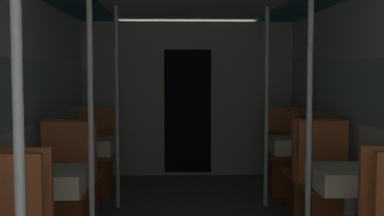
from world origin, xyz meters
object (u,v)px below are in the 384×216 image
object	(u,v)px
dining_table_left_2	(86,150)
support_pole_right_2	(266,108)
support_pole_right_1	(309,125)
support_pole_left_0	(20,173)
support_pole_left_1	(91,125)
chair_right_far_2	(284,167)
dining_table_left_1	(46,187)
chair_left_near_2	(77,191)
support_pole_left_2	(117,108)
chair_left_far_2	(95,168)
chair_right_far_1	(328,205)
chair_left_far_1	(64,207)
dining_table_right_2	(296,149)
chair_right_near_2	(310,190)
dining_table_right_1	(352,184)

from	to	relation	value
dining_table_left_2	support_pole_right_2	bearing A→B (deg)	0.00
dining_table_left_2	support_pole_right_1	size ratio (longest dim) A/B	0.35
support_pole_left_0	support_pole_left_1	bearing A→B (deg)	90.00
support_pole_left_1	support_pole_right_2	size ratio (longest dim) A/B	1.00
chair_right_far_2	support_pole_left_0	bearing A→B (deg)	65.41
dining_table_left_1	chair_right_far_2	xyz separation A→B (m)	(2.21, 2.36, -0.30)
dining_table_left_1	support_pole_left_1	bearing A→B (deg)	0.00
support_pole_right_2	chair_left_near_2	bearing A→B (deg)	-162.63
support_pole_left_2	chair_right_far_2	xyz separation A→B (m)	(1.89, 0.59, -0.74)
chair_left_far_2	chair_right_far_1	xyz separation A→B (m)	(2.21, -1.77, 0.00)
support_pole_left_2	support_pole_right_1	world-z (taller)	same
support_pole_left_0	chair_left_far_1	bearing A→B (deg)	97.78
dining_table_left_2	dining_table_right_2	world-z (taller)	same
support_pole_left_2	chair_right_far_2	size ratio (longest dim) A/B	2.09
dining_table_left_2	chair_right_near_2	distance (m)	2.31
support_pole_left_1	dining_table_right_2	xyz separation A→B (m)	(1.89, 1.77, -0.44)
support_pole_left_0	chair_left_far_2	xyz separation A→B (m)	(-0.32, 4.12, -0.74)
chair_right_far_1	support_pole_right_1	xyz separation A→B (m)	(-0.32, -0.59, 0.74)
support_pole_left_0	support_pole_left_2	xyz separation A→B (m)	(0.00, 3.53, 0.00)
support_pole_left_1	chair_right_near_2	xyz separation A→B (m)	(1.89, 1.18, -0.74)
chair_right_near_2	dining_table_right_1	bearing A→B (deg)	-90.00
chair_right_far_2	support_pole_right_2	bearing A→B (deg)	61.41
chair_left_far_1	support_pole_right_1	xyz separation A→B (m)	(1.89, -0.59, 0.74)
dining_table_right_1	chair_right_far_2	world-z (taller)	chair_right_far_2
chair_left_near_2	dining_table_right_1	world-z (taller)	chair_left_near_2
dining_table_right_1	support_pole_right_2	xyz separation A→B (m)	(-0.32, 1.77, 0.44)
dining_table_left_2	support_pole_right_2	world-z (taller)	support_pole_right_2
dining_table_left_1	support_pole_left_2	xyz separation A→B (m)	(0.32, 1.77, 0.44)
support_pole_left_0	dining_table_left_1	bearing A→B (deg)	100.33
chair_left_near_2	support_pole_left_0	bearing A→B (deg)	-83.76
dining_table_right_1	chair_left_far_1	bearing A→B (deg)	165.03
support_pole_left_1	dining_table_right_1	bearing A→B (deg)	-0.00
chair_left_far_1	chair_left_far_2	size ratio (longest dim) A/B	1.00
support_pole_left_2	chair_right_far_1	xyz separation A→B (m)	(1.89, -1.18, -0.74)
chair_right_near_2	dining_table_left_2	bearing A→B (deg)	165.03
support_pole_left_1	dining_table_right_1	distance (m)	1.94
support_pole_left_1	dining_table_left_2	bearing A→B (deg)	100.33
chair_left_near_2	dining_table_right_2	bearing A→B (deg)	14.97
dining_table_left_2	support_pole_right_2	distance (m)	1.94
support_pole_left_1	support_pole_left_0	bearing A→B (deg)	-90.00
support_pole_left_2	dining_table_left_2	bearing A→B (deg)	-180.00
dining_table_left_1	chair_left_near_2	distance (m)	1.21
dining_table_right_1	support_pole_right_2	distance (m)	1.85
chair_right_far_1	support_pole_right_2	bearing A→B (deg)	-74.69
chair_right_far_1	dining_table_right_2	bearing A→B (deg)	-90.00
chair_right_near_2	chair_right_far_2	xyz separation A→B (m)	(0.00, 1.18, 0.00)
dining_table_right_2	chair_right_far_2	xyz separation A→B (m)	(0.00, 0.59, -0.30)
chair_right_far_1	dining_table_left_1	bearing A→B (deg)	14.97
chair_left_far_1	support_pole_right_2	world-z (taller)	support_pole_right_2
chair_left_far_2	support_pole_right_1	size ratio (longest dim) A/B	0.48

